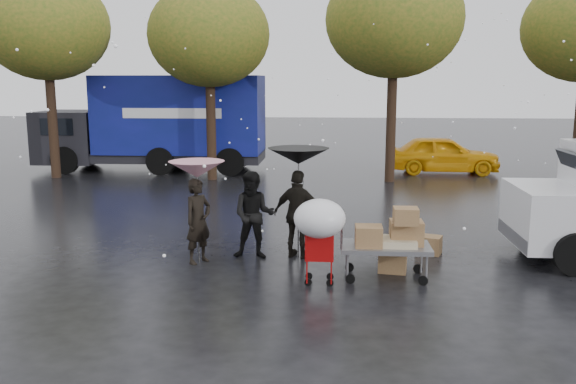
# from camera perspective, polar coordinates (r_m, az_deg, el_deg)

# --- Properties ---
(ground) EXTENTS (90.00, 90.00, 0.00)m
(ground) POSITION_cam_1_polar(r_m,az_deg,el_deg) (10.84, 0.85, -7.54)
(ground) COLOR black
(ground) RESTS_ON ground
(person_pink) EXTENTS (0.64, 0.69, 1.58)m
(person_pink) POSITION_cam_1_polar(r_m,az_deg,el_deg) (11.34, -8.40, -2.70)
(person_pink) COLOR black
(person_pink) RESTS_ON ground
(person_middle) EXTENTS (0.81, 0.64, 1.67)m
(person_middle) POSITION_cam_1_polar(r_m,az_deg,el_deg) (11.52, -3.22, -2.17)
(person_middle) COLOR black
(person_middle) RESTS_ON ground
(person_black) EXTENTS (1.07, 0.70, 1.68)m
(person_black) POSITION_cam_1_polar(r_m,az_deg,el_deg) (11.53, 0.97, -2.10)
(person_black) COLOR black
(person_black) RESTS_ON ground
(umbrella_pink) EXTENTS (1.01, 1.01, 1.90)m
(umbrella_pink) POSITION_cam_1_polar(r_m,az_deg,el_deg) (11.16, -8.53, 2.10)
(umbrella_pink) COLOR #4C4C4C
(umbrella_pink) RESTS_ON ground
(umbrella_black) EXTENTS (1.15, 1.15, 2.10)m
(umbrella_black) POSITION_cam_1_polar(r_m,az_deg,el_deg) (11.34, 0.99, 3.37)
(umbrella_black) COLOR #4C4C4C
(umbrella_black) RESTS_ON ground
(vendor_cart) EXTENTS (1.52, 0.80, 1.27)m
(vendor_cart) POSITION_cam_1_polar(r_m,az_deg,el_deg) (10.47, 9.61, -4.20)
(vendor_cart) COLOR slate
(vendor_cart) RESTS_ON ground
(shopping_cart) EXTENTS (0.84, 0.84, 1.46)m
(shopping_cart) POSITION_cam_1_polar(r_m,az_deg,el_deg) (9.88, 2.97, -2.93)
(shopping_cart) COLOR #A8090A
(shopping_cart) RESTS_ON ground
(blue_truck) EXTENTS (8.30, 2.60, 3.50)m
(blue_truck) POSITION_cam_1_polar(r_m,az_deg,el_deg) (23.20, -11.98, 6.30)
(blue_truck) COLOR navy
(blue_truck) RESTS_ON ground
(box_ground_near) EXTENTS (0.54, 0.46, 0.43)m
(box_ground_near) POSITION_cam_1_polar(r_m,az_deg,el_deg) (10.99, 9.77, -6.26)
(box_ground_near) COLOR brown
(box_ground_near) RESTS_ON ground
(box_ground_far) EXTENTS (0.55, 0.49, 0.36)m
(box_ground_far) POSITION_cam_1_polar(r_m,az_deg,el_deg) (12.24, 13.05, -4.84)
(box_ground_far) COLOR brown
(box_ground_far) RESTS_ON ground
(yellow_taxi) EXTENTS (4.06, 1.74, 1.37)m
(yellow_taxi) POSITION_cam_1_polar(r_m,az_deg,el_deg) (22.81, 14.27, 3.43)
(yellow_taxi) COLOR #F0A60C
(yellow_taxi) RESTS_ON ground
(tree_row) EXTENTS (21.60, 4.40, 7.12)m
(tree_row) POSITION_cam_1_polar(r_m,az_deg,el_deg) (20.39, 1.27, 15.17)
(tree_row) COLOR black
(tree_row) RESTS_ON ground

